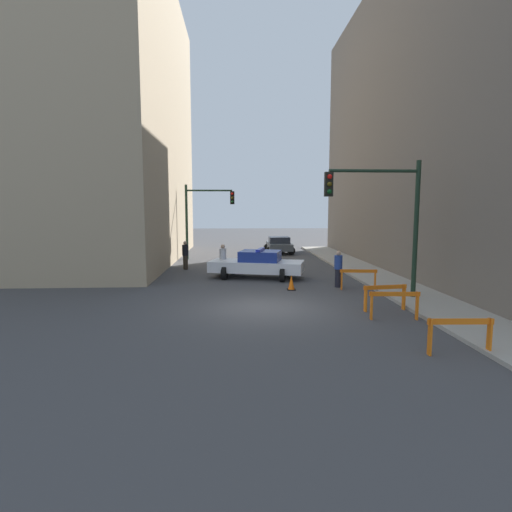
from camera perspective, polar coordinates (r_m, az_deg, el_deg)
name	(u,v)px	position (r m, az deg, el deg)	size (l,w,h in m)	color
ground_plane	(263,308)	(14.39, 1.05, -7.37)	(120.00, 120.00, 0.00)	#424244
sidewalk_right	(432,304)	(16.03, 23.89, -6.26)	(2.40, 44.00, 0.12)	#9E998E
building_corner_left	(69,122)	(30.57, -25.15, 16.91)	(14.00, 20.00, 18.49)	tan
building_right	(497,116)	(26.70, 31.18, 16.71)	(12.00, 28.00, 17.14)	#6B6056
traffic_light_near	(387,208)	(15.94, 18.16, 6.49)	(3.64, 0.35, 5.20)	black
traffic_light_far	(202,211)	(28.27, -7.69, 6.42)	(3.44, 0.35, 5.20)	black
police_car	(258,264)	(20.36, 0.22, -1.14)	(5.02, 3.08, 1.52)	white
parked_car_near	(279,245)	(32.20, 3.30, 1.64)	(2.30, 4.31, 1.31)	#474C51
pedestrian_crossing	(223,259)	(21.20, -4.75, -0.48)	(0.41, 0.41, 1.66)	black
pedestrian_corner	(185,255)	(23.65, -10.06, 0.18)	(0.44, 0.44, 1.66)	#382D23
pedestrian_sidewalk	(338,268)	(18.31, 11.67, -1.72)	(0.48, 0.48, 1.66)	black
barrier_front	(460,330)	(10.87, 27.13, -9.41)	(1.60, 0.21, 0.90)	orange
barrier_mid	(394,301)	(13.45, 19.17, -6.04)	(1.60, 0.26, 0.90)	orange
barrier_back	(385,293)	(14.51, 17.95, -5.08)	(1.59, 0.37, 0.90)	orange
barrier_corner	(358,276)	(17.92, 14.43, -2.77)	(1.60, 0.31, 0.90)	orange
traffic_cone	(291,283)	(17.45, 5.07, -3.83)	(0.36, 0.36, 0.66)	black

